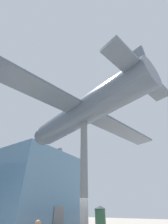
# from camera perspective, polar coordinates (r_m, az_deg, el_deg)

# --- Properties ---
(glass_pavilion_right) EXTENTS (11.77, 15.79, 9.78)m
(glass_pavilion_right) POSITION_cam_1_polar(r_m,az_deg,el_deg) (27.85, -22.66, -25.55)
(glass_pavilion_right) COLOR slate
(glass_pavilion_right) RESTS_ON ground_plane
(support_pylon_central) EXTENTS (0.45, 0.45, 7.10)m
(support_pylon_central) POSITION_cam_1_polar(r_m,az_deg,el_deg) (9.45, -0.00, -23.61)
(support_pylon_central) COLOR slate
(support_pylon_central) RESTS_ON ground_plane
(suspended_airplane) EXTENTS (17.53, 12.20, 3.26)m
(suspended_airplane) POSITION_cam_1_polar(r_m,az_deg,el_deg) (11.24, -0.57, -0.29)
(suspended_airplane) COLOR #4C5666
(suspended_airplane) RESTS_ON support_pylon_central
(info_kiosk) EXTENTS (1.03, 1.03, 2.27)m
(info_kiosk) POSITION_cam_1_polar(r_m,az_deg,el_deg) (15.84, 6.29, -35.94)
(info_kiosk) COLOR #234733
(info_kiosk) RESTS_ON ground_plane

